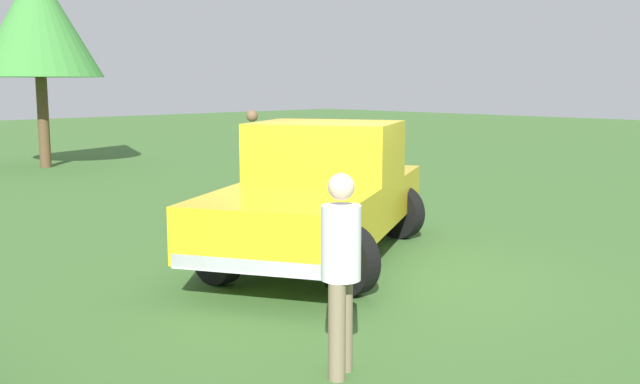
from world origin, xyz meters
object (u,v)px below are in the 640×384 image
object	(u,v)px
person_bystander	(253,149)
tree_back_left	(38,21)
person_visitor	(341,263)
pickup_truck	(323,188)

from	to	relation	value
person_bystander	tree_back_left	xyz separation A→B (m)	(8.46, 0.52, 2.96)
person_visitor	tree_back_left	world-z (taller)	tree_back_left
pickup_truck	person_visitor	bearing A→B (deg)	18.58
person_bystander	person_visitor	world-z (taller)	person_bystander
pickup_truck	tree_back_left	world-z (taller)	tree_back_left
pickup_truck	person_bystander	world-z (taller)	pickup_truck
person_visitor	tree_back_left	xyz separation A→B (m)	(15.85, -4.64, 3.06)
person_visitor	pickup_truck	bearing A→B (deg)	-69.40
person_bystander	person_visitor	size ratio (longest dim) A/B	1.09
person_bystander	tree_back_left	distance (m)	8.98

